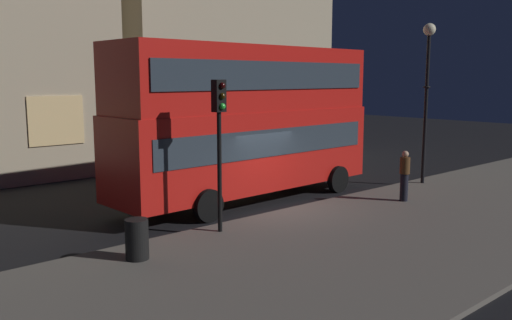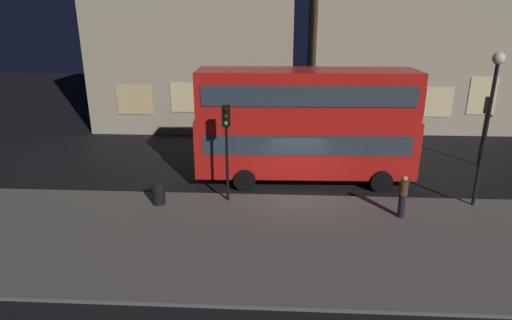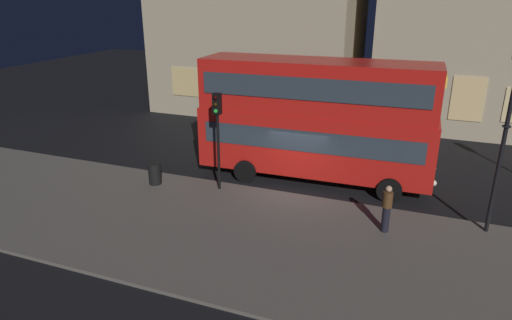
{
  "view_description": "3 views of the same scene",
  "coord_description": "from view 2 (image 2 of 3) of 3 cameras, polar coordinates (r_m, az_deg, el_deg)",
  "views": [
    {
      "loc": [
        -11.82,
        -12.51,
        4.28
      ],
      "look_at": [
        -0.7,
        -0.02,
        1.74
      ],
      "focal_mm": 38.06,
      "sensor_mm": 36.0,
      "label": 1
    },
    {
      "loc": [
        -0.88,
        -17.83,
        7.66
      ],
      "look_at": [
        -1.84,
        -0.1,
        1.61
      ],
      "focal_mm": 30.0,
      "sensor_mm": 36.0,
      "label": 2
    },
    {
      "loc": [
        4.89,
        -17.12,
        7.99
      ],
      "look_at": [
        -1.7,
        -0.16,
        1.26
      ],
      "focal_mm": 31.98,
      "sensor_mm": 36.0,
      "label": 3
    }
  ],
  "objects": [
    {
      "name": "traffic_light_near_kerb",
      "position": [
        17.45,
        -3.97,
        3.53
      ],
      "size": [
        0.32,
        0.36,
        4.11
      ],
      "rotation": [
        0.0,
        0.0,
        0.01
      ],
      "color": "black",
      "rests_on": "sidewalk_slab"
    },
    {
      "name": "sidewalk_slab",
      "position": [
        15.58,
        6.05,
        -10.51
      ],
      "size": [
        44.0,
        7.68,
        0.12
      ],
      "primitive_type": "cube",
      "color": "#5B564F",
      "rests_on": "ground"
    },
    {
      "name": "building_plain_facade",
      "position": [
        34.03,
        19.6,
        18.56
      ],
      "size": [
        13.47,
        9.48,
        16.22
      ],
      "color": "tan",
      "rests_on": "ground"
    },
    {
      "name": "ground_plane",
      "position": [
        19.43,
        5.47,
        -4.5
      ],
      "size": [
        80.0,
        80.0,
        0.0
      ],
      "primitive_type": "plane",
      "color": "black"
    },
    {
      "name": "litter_bin",
      "position": [
        18.35,
        -12.86,
        -4.34
      ],
      "size": [
        0.54,
        0.54,
        0.95
      ],
      "primitive_type": "cylinder",
      "color": "black",
      "rests_on": "sidewalk_slab"
    },
    {
      "name": "building_with_clock",
      "position": [
        32.06,
        -8.01,
        20.22
      ],
      "size": [
        13.46,
        8.55,
        17.07
      ],
      "color": "tan",
      "rests_on": "ground"
    },
    {
      "name": "pedestrian",
      "position": [
        17.54,
        18.98,
        -4.55
      ],
      "size": [
        0.34,
        0.34,
        1.72
      ],
      "rotation": [
        0.0,
        0.0,
        5.13
      ],
      "color": "black",
      "rests_on": "sidewalk_slab"
    },
    {
      "name": "street_lamp",
      "position": [
        18.95,
        28.86,
        6.91
      ],
      "size": [
        0.47,
        0.47,
        6.23
      ],
      "color": "black",
      "rests_on": "sidewalk_slab"
    },
    {
      "name": "traffic_light_far_side",
      "position": [
        25.28,
        28.33,
        5.13
      ],
      "size": [
        0.36,
        0.38,
        3.67
      ],
      "rotation": [
        0.0,
        0.0,
        2.98
      ],
      "color": "black",
      "rests_on": "ground"
    },
    {
      "name": "double_decker_bus",
      "position": [
        20.08,
        6.59,
        5.19
      ],
      "size": [
        10.29,
        3.11,
        5.33
      ],
      "rotation": [
        0.0,
        0.0,
        0.03
      ],
      "color": "red",
      "rests_on": "ground"
    }
  ]
}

